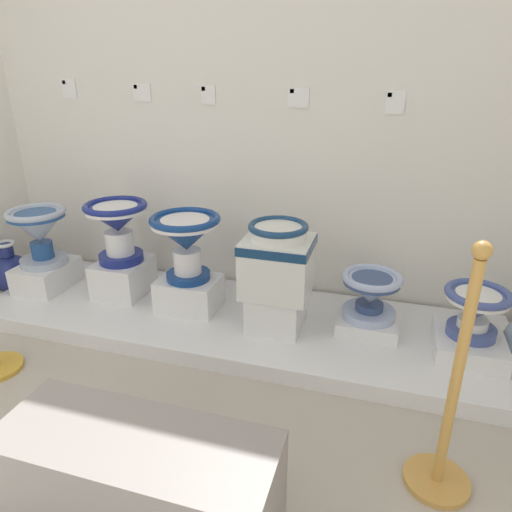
{
  "coord_description": "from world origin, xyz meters",
  "views": [
    {
      "loc": [
        2.71,
        -0.09,
        1.5
      ],
      "look_at": [
        2.0,
        2.26,
        0.5
      ],
      "focal_mm": 32.24,
      "sensor_mm": 36.0,
      "label": 1
    }
  ],
  "objects": [
    {
      "name": "plinth_block_squat_floral",
      "position": [
        2.66,
        2.32,
        0.13
      ],
      "size": [
        0.34,
        0.31,
        0.08
      ],
      "primitive_type": "cube",
      "color": "white",
      "rests_on": "display_platform"
    },
    {
      "name": "plinth_block_slender_white",
      "position": [
        1.05,
        2.33,
        0.21
      ],
      "size": [
        0.31,
        0.36,
        0.23
      ],
      "primitive_type": "cube",
      "color": "white",
      "rests_on": "display_platform"
    },
    {
      "name": "plinth_block_pale_glazed",
      "position": [
        2.14,
        2.21,
        0.2
      ],
      "size": [
        0.3,
        0.33,
        0.21
      ],
      "primitive_type": "cube",
      "color": "white",
      "rests_on": "display_platform"
    },
    {
      "name": "antique_toilet_slender_white",
      "position": [
        1.05,
        2.33,
        0.59
      ],
      "size": [
        0.4,
        0.4,
        0.4
      ],
      "color": "navy",
      "rests_on": "plinth_block_slender_white"
    },
    {
      "name": "info_placard_third",
      "position": [
        1.54,
        2.73,
        1.35
      ],
      "size": [
        0.09,
        0.01,
        0.12
      ],
      "color": "white"
    },
    {
      "name": "museum_bench",
      "position": [
        2.0,
        0.89,
        0.2
      ],
      "size": [
        0.95,
        0.36,
        0.4
      ],
      "primitive_type": "cube",
      "color": "gray",
      "rests_on": "ground_plane"
    },
    {
      "name": "antique_toilet_squat_floral",
      "position": [
        2.66,
        2.32,
        0.34
      ],
      "size": [
        0.34,
        0.34,
        0.27
      ],
      "color": "#A9B9DE",
      "rests_on": "plinth_block_squat_floral"
    },
    {
      "name": "antique_toilet_pale_glazed",
      "position": [
        2.14,
        2.21,
        0.53
      ],
      "size": [
        0.38,
        0.35,
        0.42
      ],
      "color": "white",
      "rests_on": "plinth_block_pale_glazed"
    },
    {
      "name": "plinth_block_tall_cobalt",
      "position": [
        3.19,
        2.23,
        0.15
      ],
      "size": [
        0.35,
        0.4,
        0.11
      ],
      "primitive_type": "cube",
      "color": "white",
      "rests_on": "display_platform"
    },
    {
      "name": "info_placard_fourth",
      "position": [
        2.12,
        2.73,
        1.34
      ],
      "size": [
        0.13,
        0.01,
        0.12
      ],
      "color": "white"
    },
    {
      "name": "plinth_block_central_ornate",
      "position": [
        0.49,
        2.25,
        0.18
      ],
      "size": [
        0.3,
        0.39,
        0.17
      ],
      "primitive_type": "cube",
      "color": "white",
      "rests_on": "display_platform"
    },
    {
      "name": "antique_toilet_broad_patterned",
      "position": [
        1.56,
        2.26,
        0.58
      ],
      "size": [
        0.42,
        0.42,
        0.41
      ],
      "color": "navy",
      "rests_on": "plinth_block_broad_patterned"
    },
    {
      "name": "info_placard_fifth",
      "position": [
        2.67,
        2.73,
        1.33
      ],
      "size": [
        0.11,
        0.01,
        0.13
      ],
      "color": "white"
    },
    {
      "name": "antique_toilet_central_ornate",
      "position": [
        0.49,
        2.25,
        0.52
      ],
      "size": [
        0.38,
        0.38,
        0.38
      ],
      "color": "#A9B7CC",
      "rests_on": "plinth_block_central_ornate"
    },
    {
      "name": "info_placard_second",
      "position": [
        1.07,
        2.73,
        1.36
      ],
      "size": [
        0.13,
        0.01,
        0.11
      ],
      "color": "white"
    },
    {
      "name": "info_placard_first",
      "position": [
        0.52,
        2.73,
        1.38
      ],
      "size": [
        0.11,
        0.01,
        0.13
      ],
      "color": "white"
    },
    {
      "name": "stanchion_post_near_right",
      "position": [
        3.0,
        1.38,
        0.31
      ],
      "size": [
        0.25,
        0.25,
        1.01
      ],
      "color": "gold",
      "rests_on": "ground_plane"
    },
    {
      "name": "display_platform",
      "position": [
        1.86,
        2.26,
        0.05
      ],
      "size": [
        3.21,
        0.93,
        0.09
      ],
      "primitive_type": "cube",
      "color": "white",
      "rests_on": "ground_plane"
    },
    {
      "name": "decorative_vase_companion",
      "position": [
        0.2,
        2.24,
        0.17
      ],
      "size": [
        0.28,
        0.28,
        0.4
      ],
      "color": "white",
      "rests_on": "ground_plane"
    },
    {
      "name": "plinth_block_broad_patterned",
      "position": [
        1.56,
        2.26,
        0.19
      ],
      "size": [
        0.37,
        0.29,
        0.2
      ],
      "primitive_type": "cube",
      "color": "white",
      "rests_on": "display_platform"
    },
    {
      "name": "wall_back",
      "position": [
        1.86,
        2.77,
        1.41
      ],
      "size": [
        3.92,
        0.06,
        2.83
      ],
      "primitive_type": "cube",
      "color": "white",
      "rests_on": "ground_plane"
    },
    {
      "name": "antique_toilet_tall_cobalt",
      "position": [
        3.19,
        2.23,
        0.37
      ],
      "size": [
        0.33,
        0.33,
        0.26
      ],
      "color": "#405195",
      "rests_on": "plinth_block_tall_cobalt"
    }
  ]
}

